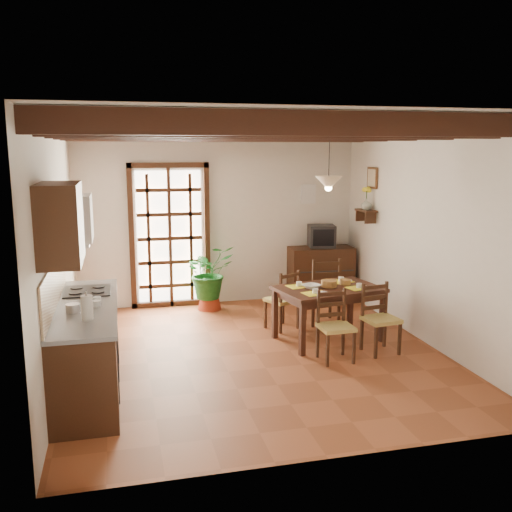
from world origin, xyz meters
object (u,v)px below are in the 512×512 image
object	(u,v)px
sideboard	(321,274)
crt_tv	(322,236)
dining_table	(329,294)
kitchen_counter	(87,346)
chair_near_right	(380,331)
potted_plant	(209,274)
chair_near_left	(335,339)
chair_far_right	(322,302)
pendant_lamp	(329,181)
chair_far_left	(282,310)

from	to	relation	value
sideboard	crt_tv	xyz separation A→B (m)	(0.00, -0.01, 0.64)
dining_table	crt_tv	bearing A→B (deg)	61.10
kitchen_counter	chair_near_right	world-z (taller)	kitchen_counter
potted_plant	dining_table	bearing A→B (deg)	-54.67
crt_tv	chair_near_left	bearing A→B (deg)	-95.97
potted_plant	sideboard	bearing A→B (deg)	3.70
chair_far_right	crt_tv	xyz separation A→B (m)	(0.42, 1.21, 0.78)
kitchen_counter	crt_tv	size ratio (longest dim) A/B	4.67
chair_near_left	chair_far_right	world-z (taller)	chair_far_right
chair_near_right	potted_plant	xyz separation A→B (m)	(-1.75, 2.41, 0.30)
dining_table	crt_tv	distance (m)	2.08
chair_near_right	chair_far_right	xyz separation A→B (m)	(-0.27, 1.31, 0.04)
chair_near_left	chair_near_right	world-z (taller)	chair_near_right
dining_table	potted_plant	size ratio (longest dim) A/B	0.67
chair_near_left	chair_far_right	xyz separation A→B (m)	(0.37, 1.45, 0.04)
crt_tv	potted_plant	distance (m)	1.96
dining_table	pendant_lamp	distance (m)	1.46
dining_table	potted_plant	bearing A→B (deg)	113.75
chair_far_left	potted_plant	distance (m)	1.51
kitchen_counter	chair_far_right	size ratio (longest dim) A/B	2.31
dining_table	chair_near_right	size ratio (longest dim) A/B	1.70
chair_near_left	potted_plant	world-z (taller)	potted_plant
chair_far_left	pendant_lamp	distance (m)	1.93
chair_far_left	pendant_lamp	xyz separation A→B (m)	(0.45, -0.49, 1.81)
chair_near_right	dining_table	bearing A→B (deg)	120.03
chair_far_right	potted_plant	xyz separation A→B (m)	(-1.47, 1.10, 0.27)
chair_far_left	dining_table	bearing A→B (deg)	101.32
potted_plant	chair_far_left	bearing A→B (deg)	-55.72
chair_near_left	sideboard	xyz separation A→B (m)	(0.79, 2.66, 0.18)
chair_far_left	potted_plant	world-z (taller)	potted_plant
chair_near_left	chair_near_right	bearing A→B (deg)	10.03
chair_near_left	chair_far_left	distance (m)	1.34
pendant_lamp	kitchen_counter	bearing A→B (deg)	-161.86
pendant_lamp	dining_table	bearing A→B (deg)	-90.00
chair_near_right	chair_far_left	bearing A→B (deg)	119.87
kitchen_counter	chair_near_right	size ratio (longest dim) A/B	2.63
chair_near_left	crt_tv	size ratio (longest dim) A/B	1.74
chair_near_right	chair_far_right	world-z (taller)	chair_far_right
chair_near_left	chair_near_right	distance (m)	0.66
pendant_lamp	crt_tv	bearing A→B (deg)	71.79
crt_tv	potted_plant	world-z (taller)	potted_plant
crt_tv	pendant_lamp	size ratio (longest dim) A/B	0.57
chair_far_left	sideboard	size ratio (longest dim) A/B	0.80
kitchen_counter	potted_plant	distance (m)	3.20
chair_far_left	pendant_lamp	world-z (taller)	pendant_lamp
potted_plant	pendant_lamp	bearing A→B (deg)	-53.13
kitchen_counter	sideboard	size ratio (longest dim) A/B	2.15
dining_table	sideboard	size ratio (longest dim) A/B	1.39
crt_tv	pendant_lamp	world-z (taller)	pendant_lamp
chair_near_left	chair_far_left	size ratio (longest dim) A/B	1.00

